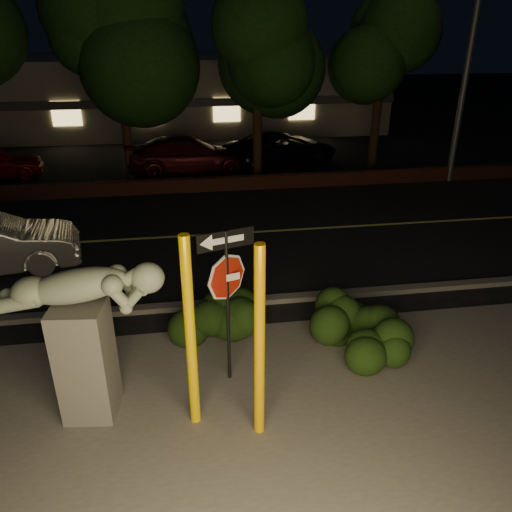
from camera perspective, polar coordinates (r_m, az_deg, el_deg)
The scene contains 20 objects.
ground at distance 17.52m, azimuth -6.57°, elevation 6.08°, with size 90.00×90.00×0.00m, color black.
patio at distance 7.94m, azimuth -2.54°, elevation -20.06°, with size 14.00×6.00×0.02m, color #4C4944.
road at distance 14.71m, azimuth -6.01°, elevation 2.38°, with size 80.00×8.00×0.01m, color black.
lane_marking at distance 14.71m, azimuth -6.01°, elevation 2.42°, with size 80.00×0.12×0.01m, color #BFBB4C.
curb at distance 11.01m, azimuth -4.82°, elevation -5.47°, with size 80.00×0.25×0.12m, color #4C4944.
brick_wall at distance 18.69m, azimuth -6.80°, elevation 8.08°, with size 40.00×0.35×0.50m, color #4D2318.
parking_lot at distance 24.26m, azimuth -7.37°, elevation 11.37°, with size 40.00×12.00×0.01m, color black.
building at distance 31.79m, azimuth -8.10°, elevation 18.19°, with size 22.00×10.20×4.00m.
tree_far_b at distance 19.89m, azimuth -15.98°, elevation 25.36°, with size 5.20×5.20×8.41m.
tree_far_c at distance 19.62m, azimuth 0.18°, elevation 25.08°, with size 4.80×4.80×7.84m.
tree_far_d at distance 21.45m, azimuth 14.52°, elevation 23.71°, with size 4.40×4.40×7.42m.
yellow_pole_left at distance 7.29m, azimuth -7.50°, elevation -9.05°, with size 0.16×0.16×3.14m, color #FFC800.
yellow_pole_right at distance 7.06m, azimuth 0.40°, elevation -10.22°, with size 0.16×0.16×3.11m, color #FFB300.
signpost at distance 7.91m, azimuth -3.34°, elevation -2.51°, with size 0.91×0.29×2.78m.
sculpture at distance 7.81m, azimuth -19.15°, elevation -7.53°, with size 2.44×0.90×2.60m.
hedge_center at distance 9.70m, azimuth -4.13°, elevation -6.81°, with size 2.02×0.95×1.05m, color black.
hedge_right at distance 9.89m, azimuth 10.55°, elevation -6.32°, with size 1.70×0.91×1.12m, color black.
hedge_far_right at distance 9.31m, azimuth 14.43°, elevation -9.78°, with size 1.26×0.79×0.87m, color black.
parked_car_darkred at distance 21.08m, azimuth -7.73°, elevation 11.34°, with size 2.07×5.09×1.48m, color #3B0B12.
parked_car_dark at distance 22.19m, azimuth 2.89°, elevation 12.14°, with size 2.35×5.10×1.42m, color black.
Camera 1 is at (-0.52, -6.59, 5.62)m, focal length 35.00 mm.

